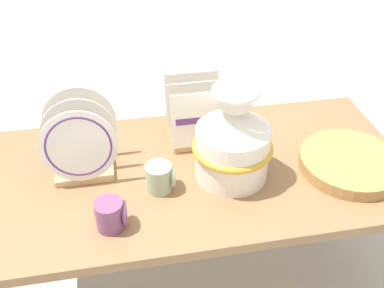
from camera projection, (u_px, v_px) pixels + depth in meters
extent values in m
plane|color=#B2ADA3|center=(192.00, 282.00, 1.92)|extent=(14.00, 14.00, 0.00)
cube|color=olive|center=(192.00, 173.00, 1.55)|extent=(1.49, 0.71, 0.03)
cylinder|color=olive|center=(15.00, 204.00, 1.88)|extent=(0.06, 0.06, 0.60)
cylinder|color=olive|center=(328.00, 165.00, 2.08)|extent=(0.06, 0.06, 0.60)
cylinder|color=white|center=(232.00, 152.00, 1.47)|extent=(0.24, 0.24, 0.19)
cone|color=white|center=(235.00, 118.00, 1.38)|extent=(0.24, 0.24, 0.08)
cylinder|color=white|center=(236.00, 98.00, 1.34)|extent=(0.10, 0.10, 0.05)
torus|color=white|center=(236.00, 91.00, 1.33)|extent=(0.15, 0.15, 0.02)
torus|color=gold|center=(233.00, 147.00, 1.45)|extent=(0.26, 0.26, 0.02)
cube|color=tan|center=(85.00, 166.00, 1.54)|extent=(0.19, 0.17, 0.02)
cylinder|color=tan|center=(64.00, 145.00, 1.55)|extent=(0.01, 0.01, 0.07)
cylinder|color=tan|center=(103.00, 141.00, 1.57)|extent=(0.01, 0.01, 0.07)
cylinder|color=white|center=(79.00, 147.00, 1.40)|extent=(0.25, 0.04, 0.24)
torus|color=#5B3375|center=(79.00, 148.00, 1.39)|extent=(0.21, 0.04, 0.21)
cylinder|color=white|center=(79.00, 134.00, 1.45)|extent=(0.25, 0.04, 0.24)
cylinder|color=white|center=(79.00, 121.00, 1.51)|extent=(0.25, 0.04, 0.24)
cube|color=tan|center=(196.00, 135.00, 1.68)|extent=(0.19, 0.17, 0.02)
cylinder|color=tan|center=(175.00, 116.00, 1.70)|extent=(0.01, 0.01, 0.07)
cylinder|color=tan|center=(210.00, 112.00, 1.72)|extent=(0.01, 0.01, 0.07)
cube|color=white|center=(200.00, 120.00, 1.56)|extent=(0.20, 0.04, 0.20)
cube|color=white|center=(196.00, 109.00, 1.62)|extent=(0.20, 0.04, 0.20)
cube|color=white|center=(192.00, 98.00, 1.67)|extent=(0.20, 0.04, 0.20)
cube|color=#5B3375|center=(200.00, 120.00, 1.56)|extent=(0.17, 0.01, 0.02)
cylinder|color=#AD7F47|center=(349.00, 167.00, 1.54)|extent=(0.34, 0.34, 0.01)
cylinder|color=#AD7F47|center=(349.00, 165.00, 1.54)|extent=(0.34, 0.34, 0.01)
cylinder|color=#AD7F47|center=(350.00, 163.00, 1.53)|extent=(0.34, 0.34, 0.01)
cylinder|color=#AD7F47|center=(351.00, 161.00, 1.53)|extent=(0.34, 0.34, 0.01)
cylinder|color=#AD7F47|center=(351.00, 159.00, 1.52)|extent=(0.34, 0.34, 0.01)
cylinder|color=#9EB28E|center=(159.00, 178.00, 1.43)|extent=(0.08, 0.08, 0.09)
torus|color=#9EB28E|center=(172.00, 176.00, 1.44)|extent=(0.02, 0.08, 0.08)
cylinder|color=#7A4770|center=(110.00, 215.00, 1.30)|extent=(0.08, 0.08, 0.09)
torus|color=#7A4770|center=(124.00, 212.00, 1.31)|extent=(0.02, 0.08, 0.08)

